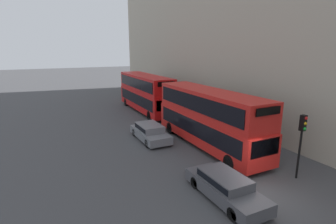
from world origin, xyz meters
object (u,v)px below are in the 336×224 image
at_px(bus_leading, 208,116).
at_px(bus_second_in_queue, 145,92).
at_px(car_hatchback, 150,132).
at_px(car_dark_sedan, 225,186).
at_px(pedestrian, 178,109).
at_px(traffic_light, 302,133).

bearing_deg(bus_leading, bus_second_in_queue, 90.00).
distance_m(bus_second_in_queue, car_hatchback, 10.25).
height_order(bus_second_in_queue, car_dark_sedan, bus_second_in_queue).
bearing_deg(bus_leading, pedestrian, 75.13).
relative_size(bus_second_in_queue, car_dark_sedan, 2.35).
bearing_deg(traffic_light, car_dark_sedan, 178.22).
xyz_separation_m(bus_second_in_queue, car_hatchback, (-3.40, -9.52, -1.68)).
bearing_deg(traffic_light, car_hatchback, 117.27).
bearing_deg(bus_leading, traffic_light, -75.74).
bearing_deg(car_hatchback, pedestrian, 44.92).
xyz_separation_m(car_dark_sedan, pedestrian, (5.80, 15.46, 0.14)).
height_order(car_hatchback, traffic_light, traffic_light).
bearing_deg(pedestrian, bus_leading, -104.87).
height_order(bus_leading, traffic_light, bus_leading).
relative_size(bus_leading, pedestrian, 6.35).
bearing_deg(car_dark_sedan, pedestrian, 69.42).
distance_m(bus_second_in_queue, pedestrian, 4.71).
xyz_separation_m(bus_leading, car_hatchback, (-3.40, 3.27, -1.69)).
bearing_deg(car_hatchback, traffic_light, -62.73).
relative_size(bus_leading, car_hatchback, 2.46).
relative_size(bus_second_in_queue, car_hatchback, 2.46).
bearing_deg(bus_second_in_queue, pedestrian, -57.23).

